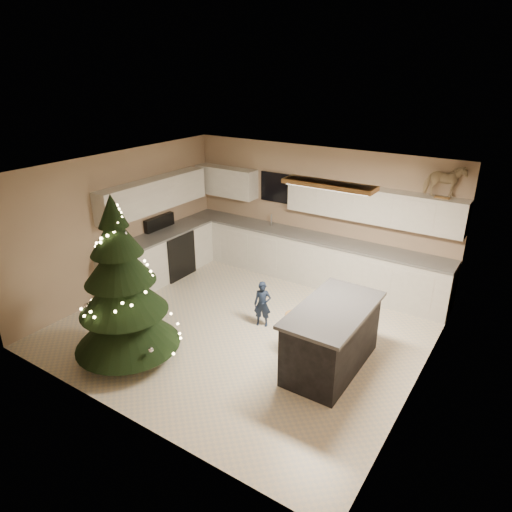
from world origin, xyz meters
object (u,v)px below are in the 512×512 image
(toddler, at_px, (262,304))
(rocking_horse, at_px, (445,181))
(christmas_tree, at_px, (123,296))
(bar_stool, at_px, (295,323))
(island, at_px, (332,337))

(toddler, xyz_separation_m, rocking_horse, (2.09, 2.10, 1.89))
(rocking_horse, bearing_deg, christmas_tree, 116.42)
(bar_stool, relative_size, toddler, 0.77)
(rocking_horse, bearing_deg, bar_stool, 127.56)
(rocking_horse, bearing_deg, island, 140.81)
(island, distance_m, christmas_tree, 2.98)
(christmas_tree, height_order, rocking_horse, rocking_horse)
(bar_stool, bearing_deg, rocking_horse, 61.54)
(island, distance_m, bar_stool, 0.64)
(christmas_tree, xyz_separation_m, rocking_horse, (3.25, 3.92, 1.26))
(bar_stool, xyz_separation_m, toddler, (-0.78, 0.32, -0.06))
(toddler, distance_m, rocking_horse, 3.51)
(island, height_order, bar_stool, island)
(toddler, bearing_deg, rocking_horse, 23.61)
(christmas_tree, height_order, toddler, christmas_tree)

